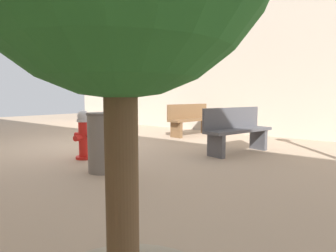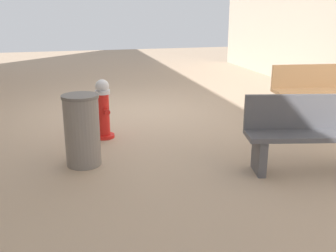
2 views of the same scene
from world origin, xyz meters
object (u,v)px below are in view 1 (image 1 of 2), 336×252
Objects in this scene: bench_far at (236,129)px; planter_tree at (120,43)px; fire_hydrant at (83,134)px; trash_bin at (102,142)px; bench_near at (191,119)px.

planter_tree reaches higher than bench_far.
trash_bin reaches higher than fire_hydrant.
bench_far is (-2.42, 1.95, 0.03)m from fire_hydrant.
planter_tree is at bearing 33.49° from bench_near.
fire_hydrant is at bearing -109.37° from trash_bin.
bench_far is at bearing 54.79° from bench_near.
bench_far is 1.89× the size of trash_bin.
planter_tree is at bearing 57.45° from fire_hydrant.
bench_far is at bearing 141.08° from fire_hydrant.
bench_near is 1.00× the size of bench_far.
trash_bin is (0.37, 1.05, 0.00)m from fire_hydrant.
trash_bin is (-2.18, -2.94, -0.88)m from planter_tree.
bench_near is 7.97m from planter_tree.
planter_tree is at bearing 53.46° from trash_bin.
bench_near is 0.81× the size of planter_tree.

